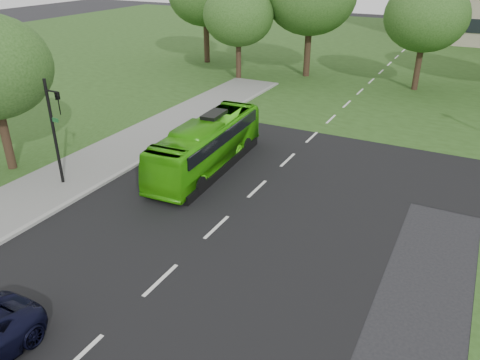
{
  "coord_description": "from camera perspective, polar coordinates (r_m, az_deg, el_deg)",
  "views": [
    {
      "loc": [
        8.67,
        -12.59,
        10.56
      ],
      "look_at": [
        0.28,
        3.63,
        1.6
      ],
      "focal_mm": 35.0,
      "sensor_mm": 36.0,
      "label": 1
    }
  ],
  "objects": [
    {
      "name": "bus",
      "position": [
        24.92,
        -4.07,
        4.29
      ],
      "size": [
        2.74,
        9.54,
        2.63
      ],
      "primitive_type": "imported",
      "rotation": [
        0.0,
        0.0,
        0.06
      ],
      "color": "#3DBB0F",
      "rests_on": "ground"
    },
    {
      "name": "tree_park_c",
      "position": [
        41.91,
        21.76,
        18.06
      ],
      "size": [
        6.57,
        6.57,
        8.72
      ],
      "color": "black",
      "rests_on": "ground"
    },
    {
      "name": "tree_park_a",
      "position": [
        42.88,
        -0.19,
        19.42
      ],
      "size": [
        6.15,
        6.15,
        8.17
      ],
      "color": "black",
      "rests_on": "ground"
    },
    {
      "name": "traffic_light",
      "position": [
        23.88,
        -21.61,
        6.19
      ],
      "size": [
        0.86,
        0.24,
        5.37
      ],
      "rotation": [
        0.0,
        0.0,
        0.15
      ],
      "color": "black",
      "rests_on": "ground"
    },
    {
      "name": "ground",
      "position": [
        18.58,
        -5.98,
        -8.67
      ],
      "size": [
        160.0,
        160.0,
        0.0
      ],
      "primitive_type": "plane",
      "color": "black",
      "rests_on": "ground"
    },
    {
      "name": "street_surfaces",
      "position": [
        37.97,
        12.64,
        9.41
      ],
      "size": [
        120.0,
        120.0,
        0.15
      ],
      "color": "black",
      "rests_on": "ground"
    }
  ]
}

